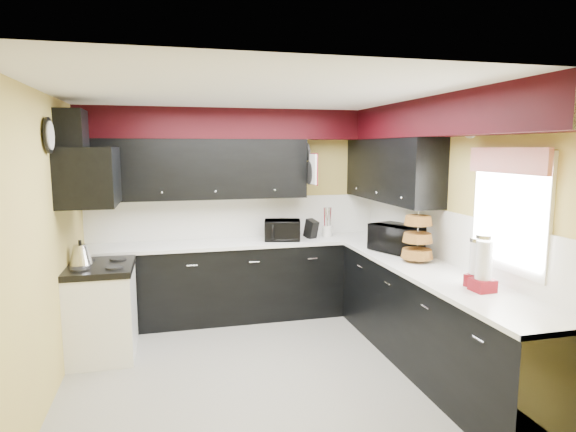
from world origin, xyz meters
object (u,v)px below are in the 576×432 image
Objects in this scene: kettle at (81,254)px; knife_block at (311,229)px; toaster_oven at (282,230)px; microwave at (397,238)px; utensil_crock at (327,231)px.

knife_block is at bearing 14.68° from kettle.
knife_block is (0.37, 0.04, -0.01)m from toaster_oven.
microwave is at bearing -5.42° from kettle.
toaster_oven is at bearing 16.17° from kettle.
toaster_oven reaches higher than knife_block.
knife_block is 2.63m from kettle.
kettle is (-2.78, -0.73, 0.01)m from utensil_crock.
toaster_oven is 0.81× the size of microwave.
microwave is 3.80× the size of utensil_crock.
microwave reaches higher than utensil_crock.
knife_block reaches higher than kettle.
toaster_oven is 1.40m from microwave.
microwave is 1.13m from utensil_crock.
microwave is at bearing -79.08° from knife_block.
microwave reaches higher than kettle.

